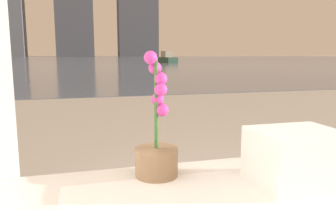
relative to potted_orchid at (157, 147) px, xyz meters
name	(u,v)px	position (x,y,z in m)	size (l,w,h in m)	color
potted_orchid	(157,147)	(0.00, 0.00, 0.00)	(0.13, 0.13, 0.39)	#8C6B4C
towel_stack	(295,157)	(0.38, -0.17, -0.01)	(0.25, 0.20, 0.16)	white
harbor_water	(83,59)	(0.56, 61.08, -0.63)	(180.00, 110.00, 0.01)	slate
harbor_boat_2	(167,59)	(8.54, 32.09, -0.21)	(1.61, 3.31, 1.19)	#335647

